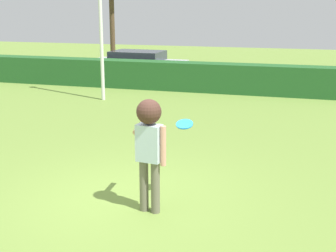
% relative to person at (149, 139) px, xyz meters
% --- Properties ---
extents(ground_plane, '(60.00, 60.00, 0.00)m').
position_rel_person_xyz_m(ground_plane, '(-0.53, 0.30, -1.19)').
color(ground_plane, olive).
extents(person, '(0.56, 0.81, 1.81)m').
position_rel_person_xyz_m(person, '(0.00, 0.00, 0.00)').
color(person, '#686452').
rests_on(person, ground).
extents(frisbee, '(0.28, 0.27, 0.11)m').
position_rel_person_xyz_m(frisbee, '(0.39, 0.63, 0.11)').
color(frisbee, '#268CE5').
extents(hedge_row, '(25.83, 0.90, 1.08)m').
position_rel_person_xyz_m(hedge_row, '(-0.53, 10.72, -0.66)').
color(hedge_row, '#225725').
rests_on(hedge_row, ground).
extents(parked_car_silver, '(4.26, 1.92, 1.25)m').
position_rel_person_xyz_m(parked_car_silver, '(-4.91, 12.75, -0.51)').
color(parked_car_silver, '#B7B7BC').
rests_on(parked_car_silver, ground).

